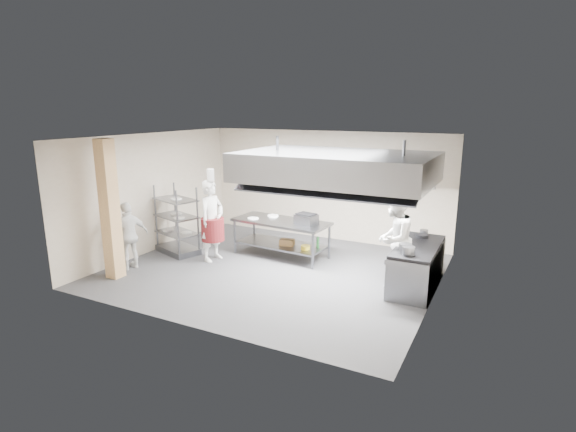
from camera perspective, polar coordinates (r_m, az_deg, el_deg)
The scene contains 23 objects.
floor at distance 10.30m, azimuth -1.85°, elevation -6.92°, with size 7.00×7.00×0.00m, color #343437.
ceiling at distance 9.66m, azimuth -1.98°, elevation 9.98°, with size 7.00×7.00×0.00m, color silver.
wall_back at distance 12.54m, azimuth 4.72°, elevation 3.88°, with size 7.00×7.00×0.00m, color #B8A892.
wall_left at distance 11.93m, azimuth -16.83°, elevation 2.84°, with size 6.00×6.00×0.00m, color #B8A892.
wall_right at distance 8.78m, azimuth 18.53°, elevation -1.03°, with size 6.00×6.00×0.00m, color #B8A892.
column at distance 10.22m, azimuth -21.68°, elevation 0.71°, with size 0.30×0.30×3.00m, color tan.
exhaust_hood at distance 9.54m, azimuth 6.12°, elevation 6.24°, with size 4.00×2.50×0.60m, color slate.
hood_strip_a at distance 9.94m, azimuth 1.21°, elevation 4.74°, with size 1.60×0.12×0.04m, color white.
hood_strip_b at distance 9.31m, azimuth 11.26°, elevation 3.87°, with size 1.60×0.12×0.04m, color white.
wall_shelf at distance 11.83m, azimuth 12.52°, elevation 3.02°, with size 1.50×0.28×0.04m, color slate.
island at distance 11.14m, azimuth -0.88°, elevation -2.84°, with size 2.40×1.00×0.91m, color gray, non-canonical shape.
island_worktop at distance 11.03m, azimuth -0.89°, elevation -0.73°, with size 2.40×1.00×0.06m, color slate.
island_undershelf at distance 11.18m, azimuth -0.88°, elevation -3.61°, with size 2.20×0.90×0.04m, color slate.
pass_rack at distance 11.63m, azimuth -13.96°, elevation -0.48°, with size 1.14×0.67×1.72m, color gray, non-canonical shape.
cooking_range at distance 9.63m, azimuth 16.03°, elevation -6.30°, with size 0.80×2.00×0.84m, color slate.
range_top at distance 9.49m, azimuth 16.21°, elevation -3.75°, with size 0.78×1.96×0.06m, color black.
chef_head at distance 10.87m, azimuth -9.62°, elevation -0.60°, with size 0.71×0.47×1.96m, color white.
chef_line at distance 9.47m, azimuth 13.30°, elevation -2.87°, with size 0.96×0.75×1.97m, color silver.
chef_plating at distance 10.82m, azimuth -19.54°, elevation -2.38°, with size 0.91×0.38×1.56m, color white.
griddle at distance 10.66m, azimuth 2.34°, elevation -0.42°, with size 0.48×0.37×0.24m, color slate.
wicker_basket at distance 11.02m, azimuth -0.12°, elevation -3.36°, with size 0.35×0.24×0.15m, color #92603A.
stockpot at distance 8.94m, azimuth 14.67°, elevation -3.94°, with size 0.24×0.24×0.17m, color gray.
plate_stack at distance 11.71m, azimuth -13.87°, elevation -1.94°, with size 0.28×0.28×0.05m, color white.
Camera 1 is at (4.66, -8.44, 3.62)m, focal length 28.00 mm.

